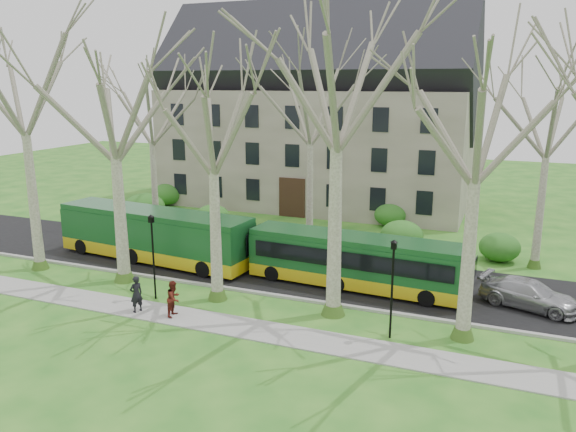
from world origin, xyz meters
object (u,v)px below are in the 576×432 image
object	(u,v)px
pedestrian_a	(136,294)
sedan	(529,294)
pedestrian_b	(174,298)
bus_lead	(154,234)
bus_follow	(355,261)

from	to	relation	value
pedestrian_a	sedan	bearing A→B (deg)	137.68
pedestrian_b	bus_lead	bearing A→B (deg)	37.30
pedestrian_a	pedestrian_b	xyz separation A→B (m)	(1.91, 0.28, -0.04)
pedestrian_a	pedestrian_b	world-z (taller)	pedestrian_a
bus_follow	sedan	world-z (taller)	bus_follow
bus_follow	pedestrian_a	distance (m)	11.30
bus_lead	pedestrian_b	xyz separation A→B (m)	(5.78, -6.76, -0.76)
bus_follow	sedan	distance (m)	8.64
bus_follow	pedestrian_a	world-z (taller)	bus_follow
sedan	bus_lead	bearing A→B (deg)	109.34
bus_follow	pedestrian_a	xyz separation A→B (m)	(-8.75, -7.12, -0.56)
pedestrian_b	bus_follow	bearing A→B (deg)	-48.19
bus_follow	sedan	xyz separation A→B (m)	(8.60, 0.39, -0.77)
bus_lead	bus_follow	distance (m)	12.62
bus_lead	sedan	distance (m)	21.24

